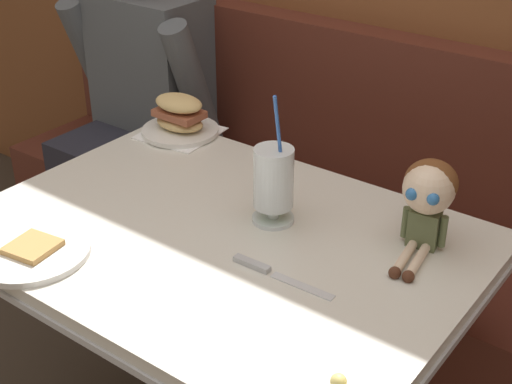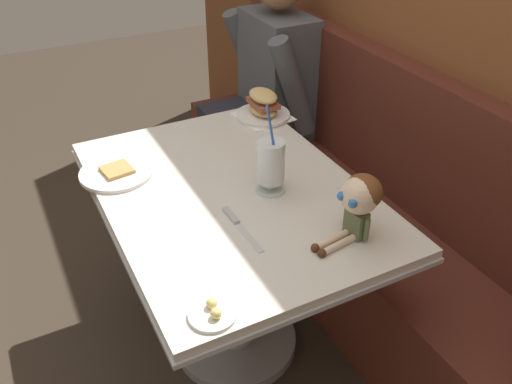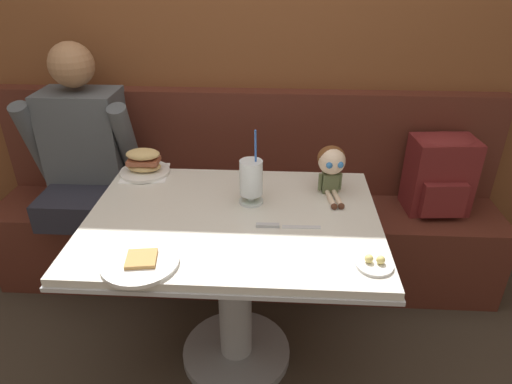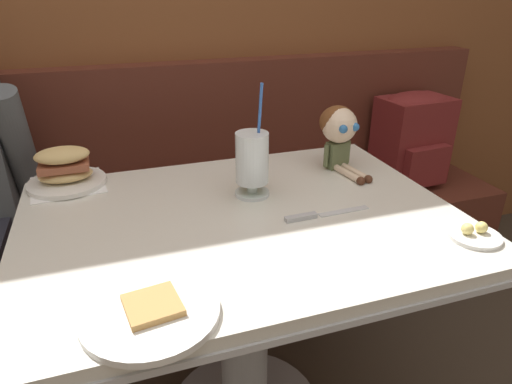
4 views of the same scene
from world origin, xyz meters
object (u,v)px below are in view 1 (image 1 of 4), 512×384
Objects in this scene: butter_knife at (265,270)px; seated_doll at (428,193)px; sandwich_plate at (180,119)px; diner_patron at (144,82)px; milkshake_glass at (274,182)px; toast_plate at (31,251)px.

seated_doll reaches higher than butter_knife.
butter_knife is at bearing -34.27° from sandwich_plate.
diner_patron is (-1.18, 0.36, -0.13)m from seated_doll.
sandwich_plate is 0.27× the size of diner_patron.
milkshake_glass is 0.99m from diner_patron.
milkshake_glass is 0.39× the size of diner_patron.
diner_patron reaches higher than sandwich_plate.
seated_doll is at bearing -8.84° from sandwich_plate.
butter_knife is (0.60, -0.41, -0.04)m from sandwich_plate.
diner_patron reaches higher than seated_doll.
diner_patron is at bearing 163.02° from seated_doll.
milkshake_glass is at bearing -25.34° from sandwich_plate.
milkshake_glass is at bearing -28.41° from diner_patron.
diner_patron reaches higher than milkshake_glass.
seated_doll is (0.65, 0.53, 0.12)m from toast_plate.
seated_doll is (0.21, 0.28, 0.12)m from butter_knife.
milkshake_glass is 0.34m from seated_doll.
butter_knife is (0.11, -0.17, -0.10)m from milkshake_glass.
milkshake_glass is 1.34× the size of butter_knife.
sandwich_plate is 0.98× the size of seated_doll.
diner_patron is (-0.54, 0.89, -0.01)m from toast_plate.
butter_knife is at bearing -33.48° from diner_patron.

